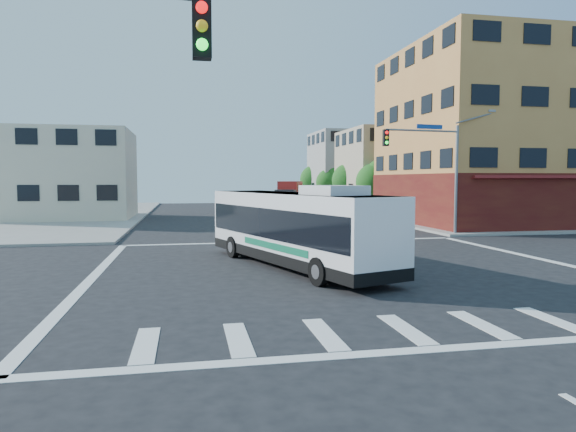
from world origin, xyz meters
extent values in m
plane|color=black|center=(0.00, 0.00, 0.00)|extent=(120.00, 120.00, 0.00)
cube|color=gray|center=(35.00, 35.00, 0.07)|extent=(50.00, 50.00, 0.15)
cube|color=#C88B47|center=(20.00, 18.50, 7.00)|extent=(18.00, 15.00, 14.00)
cube|color=#5C2115|center=(20.00, 18.50, 2.00)|extent=(18.09, 15.08, 4.00)
cube|color=maroon|center=(20.00, 11.40, 3.60)|extent=(16.00, 1.60, 0.51)
cube|color=tan|center=(17.00, 34.00, 4.50)|extent=(12.00, 10.00, 9.00)
cube|color=gray|center=(17.00, 48.00, 5.00)|extent=(12.00, 10.00, 10.00)
cube|color=beige|center=(-17.00, 30.00, 4.00)|extent=(12.00, 10.00, 8.00)
cylinder|color=slate|center=(10.80, 10.80, 3.50)|extent=(0.18, 0.18, 7.00)
cylinder|color=slate|center=(8.30, 10.55, 6.60)|extent=(5.01, 0.62, 0.12)
cube|color=black|center=(5.80, 10.30, 6.10)|extent=(0.32, 0.30, 1.00)
sphere|color=#FF0C0C|center=(5.80, 10.13, 6.40)|extent=(0.20, 0.20, 0.20)
sphere|color=yellow|center=(5.80, 10.13, 6.10)|extent=(0.20, 0.20, 0.20)
sphere|color=#19FF33|center=(5.80, 10.13, 5.80)|extent=(0.20, 0.20, 0.20)
cube|color=navy|center=(8.80, 10.60, 6.85)|extent=(1.80, 0.22, 0.28)
cube|color=gray|center=(13.30, 11.05, 8.00)|extent=(0.50, 0.22, 0.14)
cube|color=black|center=(-5.80, -10.30, 6.10)|extent=(0.32, 0.30, 1.00)
sphere|color=#FF0C0C|center=(-5.80, -10.47, 6.40)|extent=(0.20, 0.20, 0.20)
sphere|color=yellow|center=(-5.80, -10.47, 6.10)|extent=(0.20, 0.20, 0.20)
sphere|color=#19FF33|center=(-5.80, -10.47, 5.80)|extent=(0.20, 0.20, 0.20)
cylinder|color=#3A2515|center=(11.80, 28.00, 0.96)|extent=(0.28, 0.28, 1.92)
sphere|color=#1C5418|center=(11.80, 28.00, 3.37)|extent=(3.60, 3.60, 3.60)
sphere|color=#1C5418|center=(12.20, 27.70, 4.27)|extent=(2.52, 2.52, 2.52)
cylinder|color=#3A2515|center=(11.80, 36.00, 1.00)|extent=(0.28, 0.28, 1.99)
sphere|color=#1C5418|center=(11.80, 36.00, 3.51)|extent=(3.80, 3.80, 3.80)
sphere|color=#1C5418|center=(12.20, 35.70, 4.46)|extent=(2.66, 2.66, 2.66)
cylinder|color=#3A2515|center=(11.80, 44.00, 0.94)|extent=(0.28, 0.28, 1.89)
sphere|color=#1C5418|center=(11.80, 44.00, 3.25)|extent=(3.40, 3.40, 3.40)
sphere|color=#1C5418|center=(12.20, 43.70, 4.10)|extent=(2.38, 2.38, 2.38)
cylinder|color=#3A2515|center=(11.80, 52.00, 1.01)|extent=(0.28, 0.28, 2.03)
sphere|color=#1C5418|center=(11.80, 52.00, 3.63)|extent=(4.00, 4.00, 4.00)
sphere|color=#1C5418|center=(12.20, 51.70, 4.63)|extent=(2.80, 2.80, 2.80)
cube|color=black|center=(-1.83, 1.01, 0.52)|extent=(5.83, 11.54, 0.42)
cube|color=white|center=(-1.83, 1.01, 1.68)|extent=(5.82, 11.51, 2.69)
cube|color=black|center=(-1.83, 1.01, 1.84)|extent=(5.76, 11.21, 1.18)
cube|color=black|center=(-3.58, 6.34, 1.75)|extent=(2.12, 0.74, 1.27)
cube|color=#E5590C|center=(-3.59, 6.36, 2.69)|extent=(1.73, 0.61, 0.26)
cube|color=white|center=(-1.83, 1.01, 2.96)|extent=(5.70, 11.28, 0.11)
cube|color=white|center=(-0.95, -1.68, 3.19)|extent=(2.25, 2.50, 0.34)
cube|color=#0F6947|center=(-2.84, 0.18, 0.99)|extent=(1.64, 4.94, 0.26)
cube|color=#0F6947|center=(-0.53, 0.94, 0.99)|extent=(1.64, 4.94, 0.26)
cylinder|color=black|center=(-4.03, 4.10, 0.49)|extent=(0.57, 1.02, 0.98)
cylinder|color=#99999E|center=(-4.16, 4.06, 0.49)|extent=(0.19, 0.48, 0.49)
cylinder|color=black|center=(-1.89, 4.81, 0.49)|extent=(0.57, 1.02, 0.98)
cylinder|color=#99999E|center=(-1.76, 4.85, 0.49)|extent=(0.19, 0.48, 0.49)
cylinder|color=black|center=(-1.77, -2.79, 0.49)|extent=(0.57, 1.02, 0.98)
cylinder|color=#99999E|center=(-1.90, -2.83, 0.49)|extent=(0.19, 0.48, 0.49)
cylinder|color=black|center=(0.37, -2.08, 0.49)|extent=(0.57, 1.02, 0.98)
cylinder|color=#99999E|center=(0.49, -2.04, 0.49)|extent=(0.19, 0.48, 0.49)
cube|color=black|center=(4.89, 37.66, 1.22)|extent=(2.74, 2.69, 2.44)
cube|color=black|center=(4.58, 36.83, 1.60)|extent=(1.87, 0.76, 0.94)
cube|color=#AF211E|center=(6.13, 41.01, 1.97)|extent=(3.94, 5.71, 2.82)
cube|color=black|center=(5.74, 39.95, 0.52)|extent=(4.54, 7.76, 0.28)
cylinder|color=black|center=(4.03, 38.18, 0.47)|extent=(0.57, 0.97, 0.94)
cylinder|color=black|center=(5.88, 37.50, 0.47)|extent=(0.57, 0.97, 0.94)
cylinder|color=black|center=(4.98, 40.73, 0.47)|extent=(0.57, 0.97, 0.94)
cylinder|color=black|center=(6.82, 40.05, 0.47)|extent=(0.57, 0.97, 0.94)
cylinder|color=black|center=(5.79, 42.93, 0.47)|extent=(0.57, 0.97, 0.94)
cylinder|color=black|center=(7.64, 42.25, 0.47)|extent=(0.57, 0.97, 0.94)
imported|color=gold|center=(10.28, 23.61, 0.72)|extent=(2.79, 4.52, 1.44)
camera|label=1|loc=(-6.09, -19.25, 3.56)|focal=32.00mm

